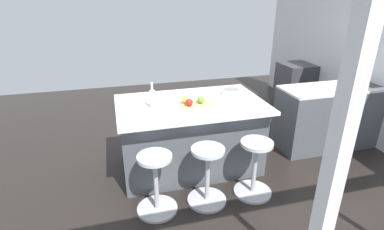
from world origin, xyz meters
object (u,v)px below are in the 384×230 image
stool_near_camera (156,185)px  water_bottle (152,98)px  oven_range (295,86)px  cutting_board (196,104)px  stool_middle (207,177)px  stool_by_window (254,170)px  apple_red (189,102)px  apple_yellow (185,100)px  fruit_bowl (231,92)px  apple_green (201,100)px  kitchen_island (190,135)px

stool_near_camera → water_bottle: size_ratio=2.18×
oven_range → stool_near_camera: 3.91m
cutting_board → water_bottle: (0.51, -0.03, 0.11)m
oven_range → stool_middle: 3.47m
stool_middle → water_bottle: 1.09m
stool_by_window → apple_red: size_ratio=7.82×
apple_yellow → water_bottle: size_ratio=0.27×
stool_by_window → fruit_bowl: size_ratio=2.72×
apple_green → kitchen_island: bearing=-55.0°
stool_middle → fruit_bowl: fruit_bowl is taller
stool_near_camera → fruit_bowl: fruit_bowl is taller
apple_green → cutting_board: bearing=-6.1°
apple_yellow → apple_green: apple_green is taller
cutting_board → apple_red: size_ratio=4.14×
apple_yellow → stool_near_camera: bearing=53.5°
oven_range → cutting_board: cutting_board is taller
kitchen_island → apple_yellow: bearing=47.3°
water_bottle → apple_green: bearing=176.5°
kitchen_island → water_bottle: bearing=12.4°
water_bottle → oven_range: bearing=-150.9°
oven_range → water_bottle: bearing=29.1°
stool_by_window → oven_range: bearing=-130.7°
kitchen_island → apple_yellow: 0.54m
stool_near_camera → fruit_bowl: bearing=-143.4°
apple_yellow → oven_range: bearing=-147.7°
kitchen_island → stool_middle: size_ratio=2.65×
apple_yellow → apple_green: (-0.18, 0.05, 0.00)m
kitchen_island → stool_middle: 0.76m
apple_green → fruit_bowl: apple_green is taller
apple_red → apple_green: bearing=-161.5°
oven_range → apple_yellow: apple_yellow is taller
kitchen_island → cutting_board: 0.49m
apple_green → water_bottle: size_ratio=0.29×
stool_near_camera → apple_yellow: size_ratio=7.95×
cutting_board → water_bottle: size_ratio=1.15×
kitchen_island → oven_range: bearing=-148.3°
stool_near_camera → apple_red: bearing=-132.6°
stool_near_camera → cutting_board: cutting_board is taller
stool_middle → water_bottle: (0.47, -0.64, 0.74)m
stool_middle → apple_yellow: size_ratio=7.95×
stool_middle → cutting_board: (-0.04, -0.61, 0.63)m
apple_red → apple_yellow: bearing=-77.3°
apple_yellow → apple_red: bearing=102.7°
apple_red → oven_range: bearing=-145.9°
apple_yellow → fruit_bowl: 0.71m
kitchen_island → stool_by_window: (-0.57, 0.74, -0.15)m
apple_red → apple_green: size_ratio=0.97×
apple_yellow → apple_red: size_ratio=0.98×
apple_red → fruit_bowl: size_ratio=0.35×
stool_near_camera → apple_green: apple_green is taller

